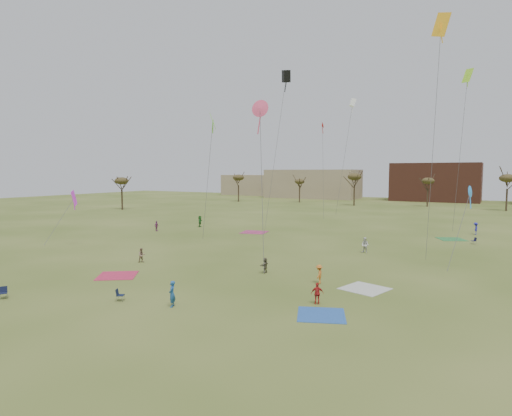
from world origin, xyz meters
The scene contains 23 objects.
ground centered at (0.00, 0.00, 0.00)m, with size 260.00×260.00×0.00m, color #3F531A.
flyer_near_right centered at (2.51, -4.15, 0.90)m, with size 0.66×0.43×1.81m, color #22569C.
spectator_fore_a centered at (10.95, 1.31, 0.76)m, with size 0.89×0.37×1.52m, color red.
spectator_fore_b centered at (-9.70, 5.41, 0.74)m, with size 0.71×0.56×1.47m, color #8E6D5A.
spectator_fore_c centered at (3.43, 7.62, 0.71)m, with size 1.31×0.42×1.41m, color brown.
flyer_mid_b centered at (9.09, 6.51, 0.79)m, with size 1.02×0.59×1.58m, color #C66A25.
spectator_mid_d centered at (-24.37, 23.53, 0.78)m, with size 0.92×0.38×1.57m, color #8F3B7C.
spectator_mid_e centered at (8.83, 21.68, 0.89)m, with size 0.86×0.67×1.78m, color silver.
flyer_far_a centered at (-21.59, 31.05, 0.93)m, with size 1.72×0.55×1.85m, color #236923.
flyer_far_c centered at (19.24, 43.90, 0.90)m, with size 1.16×0.67×1.80m, color #22229E.
blanket_red centered at (-7.55, 0.19, 0.00)m, with size 3.28×3.28×0.03m, color #C7274D.
blanket_blue centered at (12.02, -0.72, 0.00)m, with size 3.02×3.02×0.03m, color #295BB5.
blanket_cream centered at (12.83, 6.80, 0.00)m, with size 3.20×3.20×0.03m, color silver.
blanket_plum centered at (-10.38, 29.86, 0.00)m, with size 3.76×3.76×0.03m, color #A53362.
blanket_olive centered at (16.55, 37.30, 0.00)m, with size 3.33×3.33×0.03m, color #2D7E3B.
camp_chair_left centered at (-9.44, -8.76, 0.26)m, with size 0.73×0.72×0.87m.
camp_chair_center centered at (-1.61, -4.96, 0.26)m, with size 0.73×0.71×0.87m.
camp_chair_right centered at (19.38, 34.41, 0.26)m, with size 0.73×0.71×0.87m.
kites_aloft centered at (0.40, 27.82, 18.63)m, with size 65.81×62.18×22.65m.
tree_line centered at (-2.85, 79.12, 7.09)m, with size 117.44×49.32×8.91m.
building_tan centered at (-35.00, 115.00, 5.00)m, with size 32.00×14.00×10.00m, color #937F60.
building_brick centered at (5.00, 120.00, 6.00)m, with size 26.00×16.00×12.00m, color brown.
building_tan_west centered at (-65.00, 122.00, 4.00)m, with size 20.00×12.00×8.00m, color #937F60.
Camera 1 is at (21.45, -26.03, 9.23)m, focal length 29.75 mm.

